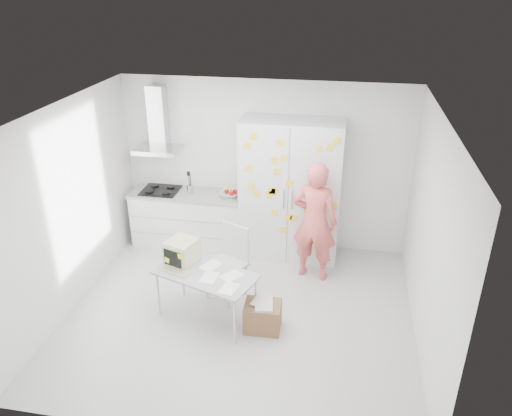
% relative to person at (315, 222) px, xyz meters
% --- Properties ---
extents(floor, '(4.50, 4.00, 0.02)m').
position_rel_person_xyz_m(floor, '(-0.87, -1.10, -0.91)').
color(floor, silver).
rests_on(floor, ground).
extents(walls, '(4.52, 4.01, 2.70)m').
position_rel_person_xyz_m(walls, '(-0.87, -0.38, 0.45)').
color(walls, white).
rests_on(walls, ground).
extents(ceiling, '(4.50, 4.00, 0.02)m').
position_rel_person_xyz_m(ceiling, '(-0.87, -1.10, 1.80)').
color(ceiling, white).
rests_on(ceiling, walls).
extents(counter_run, '(1.84, 0.63, 1.28)m').
position_rel_person_xyz_m(counter_run, '(-2.07, 0.60, -0.43)').
color(counter_run, white).
rests_on(counter_run, ground).
extents(range_hood, '(0.70, 0.48, 1.01)m').
position_rel_person_xyz_m(range_hood, '(-2.52, 0.74, 1.06)').
color(range_hood, silver).
rests_on(range_hood, walls).
extents(tall_cabinet, '(1.50, 0.68, 2.20)m').
position_rel_person_xyz_m(tall_cabinet, '(-0.42, 0.57, 0.20)').
color(tall_cabinet, silver).
rests_on(tall_cabinet, ground).
extents(person, '(0.72, 0.55, 1.79)m').
position_rel_person_xyz_m(person, '(0.00, 0.00, 0.00)').
color(person, '#EA605B').
rests_on(person, ground).
extents(desk, '(1.41, 1.01, 1.01)m').
position_rel_person_xyz_m(desk, '(-1.50, -1.14, -0.13)').
color(desk, '#ABAFB6').
rests_on(desk, ground).
extents(chair, '(0.63, 0.63, 1.04)m').
position_rel_person_xyz_m(chair, '(-1.09, -0.68, -0.31)').
color(chair, silver).
rests_on(chair, ground).
extents(cardboard_box, '(0.47, 0.38, 0.40)m').
position_rel_person_xyz_m(cardboard_box, '(-0.52, -1.34, -0.71)').
color(cardboard_box, brown).
rests_on(cardboard_box, ground).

